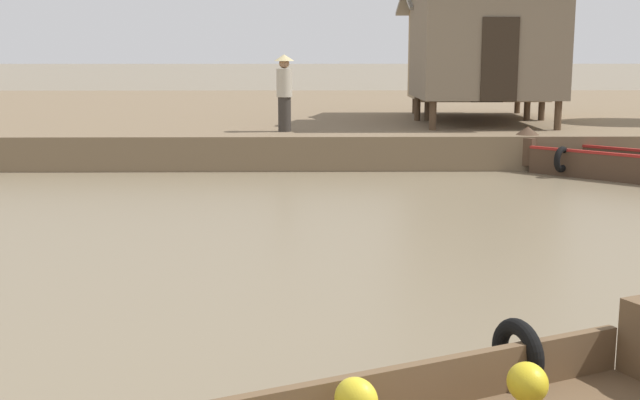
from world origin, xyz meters
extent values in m
plane|color=#7A6B51|center=(0.00, 10.00, 0.00)|extent=(300.00, 300.00, 0.00)
cube|color=#756047|center=(0.00, 27.64, 0.36)|extent=(160.00, 20.00, 0.72)
torus|color=black|center=(2.57, 6.50, 0.31)|extent=(0.33, 0.52, 0.52)
ellipsoid|color=yellow|center=(2.46, 5.81, 0.39)|extent=(0.34, 0.36, 0.26)
ellipsoid|color=yellow|center=(1.36, 5.54, 0.40)|extent=(0.35, 0.34, 0.27)
cube|color=#473323|center=(7.26, 15.93, 0.31)|extent=(3.33, 3.15, 0.38)
cube|color=#473323|center=(5.69, 18.04, 0.41)|extent=(1.08, 1.08, 0.57)
cone|color=#473323|center=(5.69, 18.04, 0.79)|extent=(0.79, 0.79, 0.20)
torus|color=black|center=(6.08, 16.88, 0.35)|extent=(0.44, 0.46, 0.52)
cylinder|color=#4C3826|center=(3.84, 19.05, 1.04)|extent=(0.16, 0.16, 0.65)
cylinder|color=#4C3826|center=(6.62, 19.05, 1.04)|extent=(0.16, 0.16, 0.65)
cylinder|color=#4C3826|center=(3.84, 21.64, 1.04)|extent=(0.16, 0.16, 0.65)
cylinder|color=#4C3826|center=(6.62, 21.64, 1.04)|extent=(0.16, 0.16, 0.65)
cube|color=#7A6B56|center=(5.23, 20.34, 2.78)|extent=(3.18, 2.99, 2.83)
cube|color=#2D2319|center=(5.23, 18.83, 2.27)|extent=(0.80, 0.04, 1.80)
cylinder|color=#4C3826|center=(4.10, 21.62, 0.96)|extent=(0.16, 0.16, 0.47)
cylinder|color=#4C3826|center=(6.99, 21.62, 0.96)|extent=(0.16, 0.16, 0.47)
cylinder|color=#4C3826|center=(4.10, 24.04, 0.96)|extent=(0.16, 0.16, 0.47)
cylinder|color=#4C3826|center=(6.99, 24.04, 0.96)|extent=(0.16, 0.16, 0.47)
cube|color=#9E8460|center=(5.54, 22.83, 2.37)|extent=(3.28, 2.82, 2.37)
cube|color=#2D2319|center=(5.54, 21.40, 2.09)|extent=(0.80, 0.04, 1.80)
cube|color=gray|center=(5.54, 23.54, 3.77)|extent=(3.98, 1.91, 0.69)
cylinder|color=#332D28|center=(0.57, 18.82, 1.09)|extent=(0.28, 0.28, 0.75)
cylinder|color=#B7AD99|center=(0.57, 18.82, 1.77)|extent=(0.34, 0.34, 0.60)
sphere|color=#9E7556|center=(0.57, 18.82, 2.19)|extent=(0.22, 0.22, 0.22)
cone|color=tan|center=(0.57, 18.82, 2.31)|extent=(0.44, 0.44, 0.14)
camera|label=1|loc=(1.07, 0.94, 2.45)|focal=46.07mm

